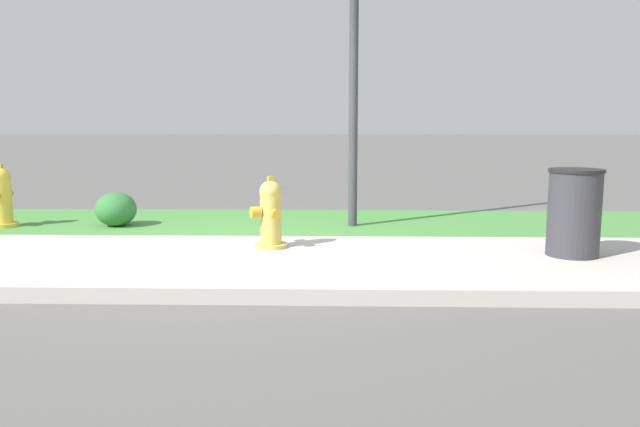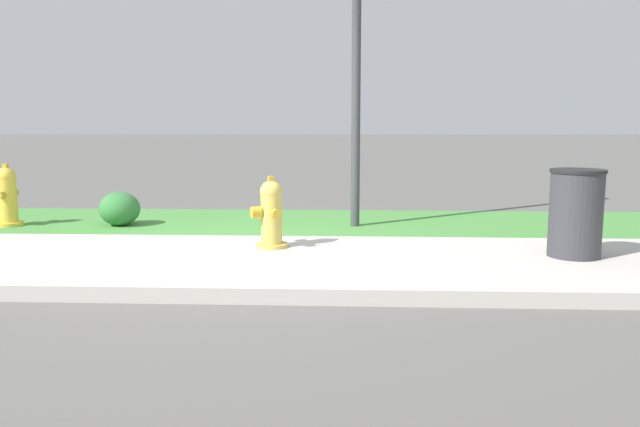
{
  "view_description": "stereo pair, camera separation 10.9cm",
  "coord_description": "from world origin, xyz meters",
  "views": [
    {
      "loc": [
        1.02,
        -5.63,
        1.28
      ],
      "look_at": [
        0.86,
        0.34,
        0.4
      ],
      "focal_mm": 35.0,
      "sensor_mm": 36.0,
      "label": 1
    },
    {
      "loc": [
        1.12,
        -5.63,
        1.28
      ],
      "look_at": [
        0.86,
        0.34,
        0.4
      ],
      "focal_mm": 35.0,
      "sensor_mm": 36.0,
      "label": 2
    }
  ],
  "objects": [
    {
      "name": "grass_verge",
      "position": [
        0.0,
        2.32,
        0.0
      ],
      "size": [
        18.0,
        2.14,
        0.01
      ],
      "primitive_type": "cube",
      "color": "#47893D",
      "rests_on": "ground"
    },
    {
      "name": "shrub_bush_far_verge",
      "position": [
        -1.71,
        1.92,
        0.21
      ],
      "size": [
        0.5,
        0.5,
        0.42
      ],
      "color": "#337538",
      "rests_on": "ground"
    },
    {
      "name": "fire_hydrant_far_end",
      "position": [
        -3.08,
        1.83,
        0.37
      ],
      "size": [
        0.38,
        0.4,
        0.78
      ],
      "rotation": [
        0.0,
        0.0,
        1.58
      ],
      "color": "gold",
      "rests_on": "ground"
    },
    {
      "name": "street_curb",
      "position": [
        0.0,
        -1.33,
        0.06
      ],
      "size": [
        18.0,
        0.16,
        0.12
      ],
      "primitive_type": "cube",
      "color": "#BCB7AD",
      "rests_on": "ground"
    },
    {
      "name": "fire_hydrant_across_street",
      "position": [
        0.35,
        0.6,
        0.35
      ],
      "size": [
        0.38,
        0.4,
        0.74
      ],
      "rotation": [
        0.0,
        0.0,
        1.98
      ],
      "color": "gold",
      "rests_on": "ground"
    },
    {
      "name": "ground_plane",
      "position": [
        0.0,
        0.0,
        0.0
      ],
      "size": [
        120.0,
        120.0,
        0.0
      ],
      "primitive_type": "plane",
      "color": "#5B5956"
    },
    {
      "name": "sidewalk_pavement",
      "position": [
        0.0,
        0.0,
        0.01
      ],
      "size": [
        18.0,
        2.49,
        0.01
      ],
      "primitive_type": "cube",
      "color": "#BCB7AD",
      "rests_on": "ground"
    },
    {
      "name": "trash_bin",
      "position": [
        3.28,
        0.29,
        0.42
      ],
      "size": [
        0.51,
        0.51,
        0.84
      ],
      "color": "#333338",
      "rests_on": "ground"
    }
  ]
}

